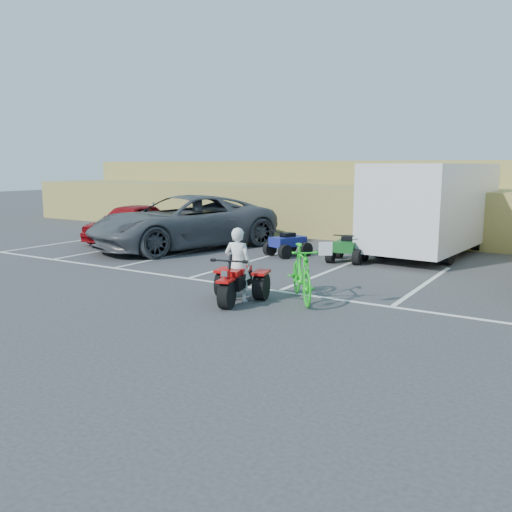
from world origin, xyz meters
The scene contains 11 objects.
ground centered at (0.00, 0.00, 0.00)m, with size 100.00×100.00×0.00m, color #323235.
parking_stripes centered at (0.87, 4.07, 0.00)m, with size 28.00×5.16×0.01m.
grass_embankment centered at (0.00, 15.48, 1.42)m, with size 40.00×8.50×3.10m.
red_trike_atv centered at (-0.26, 1.00, 0.00)m, with size 1.16×1.55×1.01m, color #B90B0A, non-canonical shape.
rider centered at (-0.29, 1.15, 0.80)m, with size 0.58×0.38×1.60m, color white.
green_dirt_bike centered at (0.85, 1.91, 0.61)m, with size 0.57×2.02×1.21m, color #14BF19.
grey_pickup centered at (-6.12, 6.39, 0.93)m, with size 3.08×6.68×1.86m, color #46484D.
red_car centered at (-9.14, 6.82, 0.72)m, with size 1.70×4.23×1.44m, color maroon.
cargo_trailer centered at (1.62, 9.70, 1.60)m, with size 3.04×6.50×2.95m.
quad_atv_blue centered at (-2.21, 6.88, 0.00)m, with size 0.97×1.30×0.85m, color navy, non-canonical shape.
quad_atv_green centered at (-0.17, 6.95, 0.00)m, with size 1.01×1.35×0.88m, color #12501B, non-canonical shape.
Camera 1 is at (6.08, -8.31, 2.91)m, focal length 38.00 mm.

